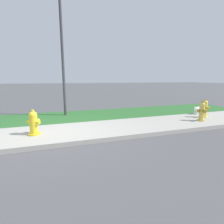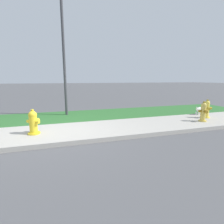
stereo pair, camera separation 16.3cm
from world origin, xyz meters
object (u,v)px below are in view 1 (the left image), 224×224
fire_hydrant_at_driveway (34,123)px  street_lamp (62,36)px  fire_hydrant_mid_block (205,109)px  fire_hydrant_far_end (202,112)px  small_white_dog (198,109)px

fire_hydrant_at_driveway → street_lamp: street_lamp is taller
fire_hydrant_at_driveway → street_lamp: (1.03, 2.52, 2.88)m
fire_hydrant_at_driveway → fire_hydrant_mid_block: size_ratio=0.96×
fire_hydrant_far_end → small_white_dog: bearing=-123.0°
fire_hydrant_at_driveway → small_white_dog: 6.66m
fire_hydrant_far_end → fire_hydrant_mid_block: size_ratio=1.00×
fire_hydrant_at_driveway → fire_hydrant_far_end: fire_hydrant_far_end is taller
fire_hydrant_far_end → street_lamp: bearing=-23.4°
small_white_dog → fire_hydrant_mid_block: bearing=-125.4°
fire_hydrant_mid_block → street_lamp: street_lamp is taller
fire_hydrant_at_driveway → fire_hydrant_far_end: (5.72, -0.24, 0.02)m
fire_hydrant_far_end → small_white_dog: size_ratio=1.36×
fire_hydrant_at_driveway → small_white_dog: (6.60, 0.81, -0.11)m
small_white_dog → street_lamp: street_lamp is taller
fire_hydrant_far_end → street_lamp: street_lamp is taller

